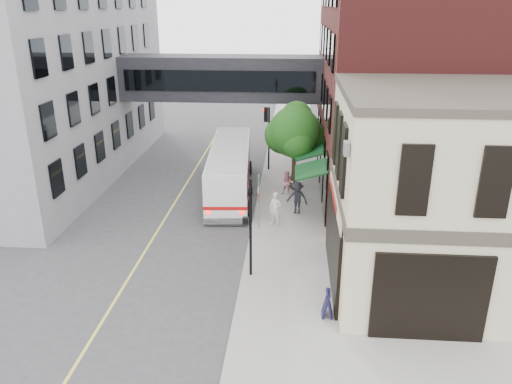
% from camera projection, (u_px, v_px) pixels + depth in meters
% --- Properties ---
extents(ground, '(120.00, 120.00, 0.00)m').
position_uv_depth(ground, '(237.00, 302.00, 20.36)').
color(ground, '#38383A').
rests_on(ground, ground).
extents(sidewalk_main, '(4.00, 60.00, 0.15)m').
position_uv_depth(sidewalk_main, '(290.00, 185.00, 33.24)').
color(sidewalk_main, gray).
rests_on(sidewalk_main, ground).
extents(corner_building, '(10.19, 8.12, 8.45)m').
position_uv_depth(corner_building, '(462.00, 194.00, 20.09)').
color(corner_building, beige).
rests_on(corner_building, ground).
extents(brick_building, '(13.76, 18.00, 14.00)m').
position_uv_depth(brick_building, '(421.00, 79.00, 31.14)').
color(brick_building, '#501919').
rests_on(brick_building, ground).
extents(opposite_building, '(14.00, 24.00, 14.00)m').
position_uv_depth(opposite_building, '(14.00, 72.00, 34.00)').
color(opposite_building, slate).
rests_on(opposite_building, ground).
extents(skyway_bridge, '(14.00, 3.18, 3.00)m').
position_uv_depth(skyway_bridge, '(222.00, 78.00, 35.04)').
color(skyway_bridge, black).
rests_on(skyway_bridge, ground).
extents(traffic_signal_near, '(0.44, 0.22, 4.60)m').
position_uv_depth(traffic_signal_near, '(250.00, 216.00, 21.14)').
color(traffic_signal_near, black).
rests_on(traffic_signal_near, sidewalk_main).
extents(traffic_signal_far, '(0.53, 0.28, 4.50)m').
position_uv_depth(traffic_signal_far, '(267.00, 126.00, 35.00)').
color(traffic_signal_far, black).
rests_on(traffic_signal_far, sidewalk_main).
extents(street_sign_pole, '(0.08, 0.75, 3.00)m').
position_uv_depth(street_sign_pole, '(259.00, 196.00, 26.17)').
color(street_sign_pole, gray).
rests_on(street_sign_pole, sidewalk_main).
extents(street_tree, '(3.80, 3.20, 5.60)m').
position_uv_depth(street_tree, '(295.00, 132.00, 31.13)').
color(street_tree, '#382619').
rests_on(street_tree, sidewalk_main).
extents(lane_marking, '(0.12, 40.00, 0.01)m').
position_uv_depth(lane_marking, '(173.00, 205.00, 30.04)').
color(lane_marking, '#D8CC4C').
rests_on(lane_marking, ground).
extents(bus, '(3.27, 11.06, 2.94)m').
position_uv_depth(bus, '(230.00, 167.00, 31.67)').
color(bus, white).
rests_on(bus, ground).
extents(pedestrian_a, '(0.78, 0.65, 1.82)m').
position_uv_depth(pedestrian_a, '(275.00, 209.00, 26.84)').
color(pedestrian_a, silver).
rests_on(pedestrian_a, sidewalk_main).
extents(pedestrian_b, '(0.81, 0.67, 1.55)m').
position_uv_depth(pedestrian_b, '(287.00, 183.00, 31.09)').
color(pedestrian_b, pink).
rests_on(pedestrian_b, sidewalk_main).
extents(pedestrian_c, '(1.37, 1.02, 1.89)m').
position_uv_depth(pedestrian_c, '(297.00, 198.00, 28.25)').
color(pedestrian_c, black).
rests_on(pedestrian_c, sidewalk_main).
extents(newspaper_box, '(0.51, 0.48, 0.80)m').
position_uv_depth(newspaper_box, '(293.00, 182.00, 32.40)').
color(newspaper_box, '#135619').
rests_on(newspaper_box, sidewalk_main).
extents(sandwich_board, '(0.40, 0.61, 1.06)m').
position_uv_depth(sandwich_board, '(328.00, 303.00, 19.05)').
color(sandwich_board, black).
rests_on(sandwich_board, sidewalk_main).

